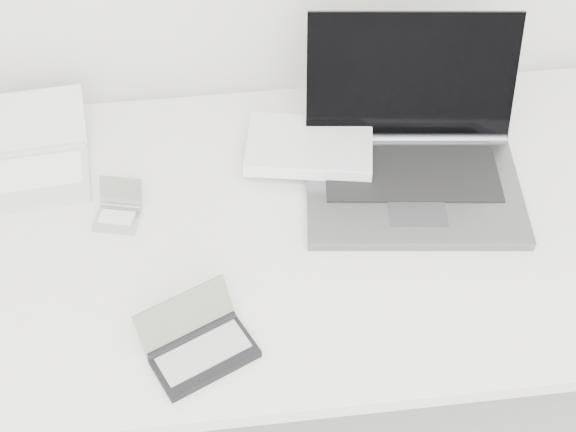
{
  "coord_description": "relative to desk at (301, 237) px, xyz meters",
  "views": [
    {
      "loc": [
        -0.15,
        0.53,
        1.85
      ],
      "look_at": [
        -0.03,
        1.51,
        0.79
      ],
      "focal_mm": 50.0,
      "sensor_mm": 36.0,
      "label": 1
    }
  ],
  "objects": [
    {
      "name": "laptop_large",
      "position": [
        0.19,
        0.11,
        0.09
      ],
      "size": [
        0.56,
        0.42,
        0.27
      ],
      "rotation": [
        0.0,
        0.0,
        -0.12
      ],
      "color": "slate",
      "rests_on": "desk"
    },
    {
      "name": "palmtop_charcoal",
      "position": [
        -0.2,
        -0.27,
        0.06
      ],
      "size": [
        0.2,
        0.18,
        0.09
      ],
      "rotation": [
        0.0,
        0.0,
        0.44
      ],
      "color": "black",
      "rests_on": "desk"
    },
    {
      "name": "desk",
      "position": [
        0.0,
        0.0,
        0.0
      ],
      "size": [
        1.6,
        0.8,
        0.73
      ],
      "color": "white",
      "rests_on": "ground"
    },
    {
      "name": "pda_silver",
      "position": [
        -0.34,
        0.05,
        0.06
      ],
      "size": [
        0.1,
        0.11,
        0.07
      ],
      "rotation": [
        0.0,
        0.0,
        -0.24
      ],
      "color": "#B6B6BA",
      "rests_on": "desk"
    },
    {
      "name": "netbook_open_white",
      "position": [
        -0.52,
        0.2,
        0.06
      ],
      "size": [
        0.25,
        0.3,
        0.08
      ],
      "rotation": [
        0.0,
        0.0,
        0.08
      ],
      "color": "silver",
      "rests_on": "desk"
    }
  ]
}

